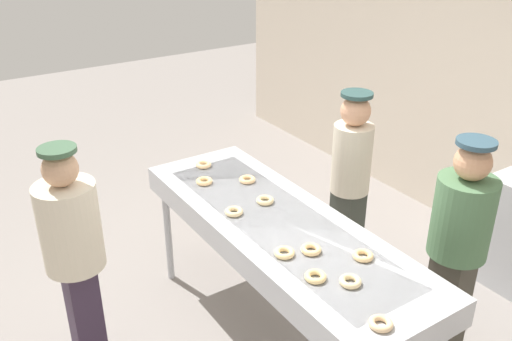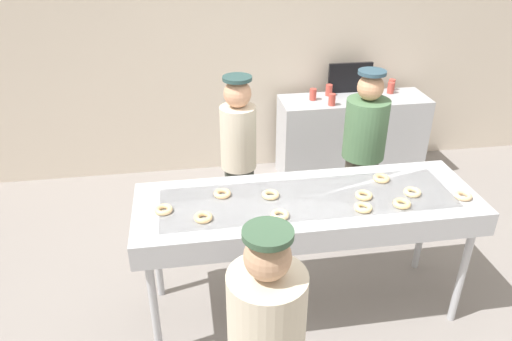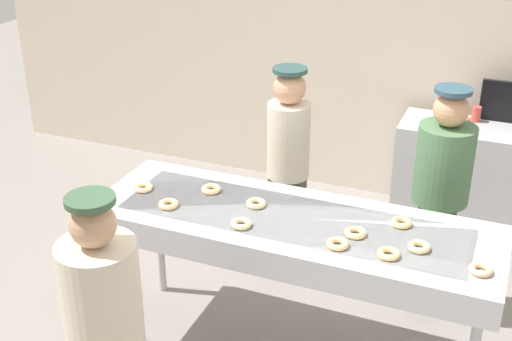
{
  "view_description": "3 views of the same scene",
  "coord_description": "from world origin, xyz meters",
  "px_view_note": "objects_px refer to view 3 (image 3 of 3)",
  "views": [
    {
      "loc": [
        2.47,
        -1.81,
        2.84
      ],
      "look_at": [
        -0.34,
        0.04,
        1.22
      ],
      "focal_mm": 38.73,
      "sensor_mm": 36.0,
      "label": 1
    },
    {
      "loc": [
        -0.8,
        -2.78,
        2.78
      ],
      "look_at": [
        -0.35,
        0.07,
        1.21
      ],
      "focal_mm": 34.03,
      "sensor_mm": 36.0,
      "label": 2
    },
    {
      "loc": [
        1.11,
        -3.26,
        2.95
      ],
      "look_at": [
        -0.29,
        0.14,
        1.2
      ],
      "focal_mm": 47.62,
      "sensor_mm": 36.0,
      "label": 3
    }
  ],
  "objects_px": {
    "plain_donut_3": "(419,247)",
    "plain_donut_9": "(256,203)",
    "worker_assistant": "(441,187)",
    "paper_cup_1": "(448,115)",
    "fryer_conveyor": "(292,231)",
    "prep_counter": "(498,185)",
    "plain_donut_6": "(481,270)",
    "plain_donut_0": "(337,244)",
    "plain_donut_7": "(401,223)",
    "plain_donut_1": "(168,204)",
    "plain_donut_8": "(241,224)",
    "worker_baker": "(288,162)",
    "plain_donut_2": "(211,189)",
    "plain_donut_10": "(143,188)",
    "paper_cup_4": "(465,126)",
    "customer_waiting": "(105,327)",
    "plain_donut_5": "(389,254)",
    "paper_cup_3": "(476,114)",
    "plain_donut_4": "(355,233)"
  },
  "relations": [
    {
      "from": "plain_donut_8",
      "to": "prep_counter",
      "type": "relative_size",
      "value": 0.07
    },
    {
      "from": "plain_donut_2",
      "to": "plain_donut_5",
      "type": "relative_size",
      "value": 1.0
    },
    {
      "from": "prep_counter",
      "to": "plain_donut_6",
      "type": "bearing_deg",
      "value": -89.84
    },
    {
      "from": "plain_donut_10",
      "to": "paper_cup_3",
      "type": "distance_m",
      "value": 2.85
    },
    {
      "from": "plain_donut_7",
      "to": "plain_donut_9",
      "type": "relative_size",
      "value": 1.0
    },
    {
      "from": "plain_donut_6",
      "to": "worker_baker",
      "type": "xyz_separation_m",
      "value": [
        -1.44,
        1.11,
        -0.13
      ]
    },
    {
      "from": "plain_donut_10",
      "to": "customer_waiting",
      "type": "height_order",
      "value": "customer_waiting"
    },
    {
      "from": "fryer_conveyor",
      "to": "plain_donut_0",
      "type": "xyz_separation_m",
      "value": [
        0.33,
        -0.2,
        0.11
      ]
    },
    {
      "from": "plain_donut_3",
      "to": "plain_donut_7",
      "type": "distance_m",
      "value": 0.26
    },
    {
      "from": "plain_donut_1",
      "to": "worker_assistant",
      "type": "distance_m",
      "value": 1.78
    },
    {
      "from": "plain_donut_9",
      "to": "paper_cup_3",
      "type": "relative_size",
      "value": 0.96
    },
    {
      "from": "worker_baker",
      "to": "prep_counter",
      "type": "xyz_separation_m",
      "value": [
        1.43,
        1.11,
        -0.42
      ]
    },
    {
      "from": "plain_donut_10",
      "to": "worker_baker",
      "type": "bearing_deg",
      "value": 57.22
    },
    {
      "from": "fryer_conveyor",
      "to": "prep_counter",
      "type": "bearing_deg",
      "value": 62.71
    },
    {
      "from": "plain_donut_3",
      "to": "plain_donut_4",
      "type": "relative_size",
      "value": 1.0
    },
    {
      "from": "prep_counter",
      "to": "paper_cup_1",
      "type": "relative_size",
      "value": 13.09
    },
    {
      "from": "paper_cup_3",
      "to": "paper_cup_4",
      "type": "bearing_deg",
      "value": -100.53
    },
    {
      "from": "plain_donut_4",
      "to": "plain_donut_7",
      "type": "distance_m",
      "value": 0.3
    },
    {
      "from": "plain_donut_10",
      "to": "worker_baker",
      "type": "relative_size",
      "value": 0.08
    },
    {
      "from": "worker_assistant",
      "to": "paper_cup_1",
      "type": "bearing_deg",
      "value": -71.69
    },
    {
      "from": "plain_donut_1",
      "to": "paper_cup_4",
      "type": "xyz_separation_m",
      "value": [
        1.48,
        2.04,
        -0.02
      ]
    },
    {
      "from": "worker_baker",
      "to": "paper_cup_4",
      "type": "height_order",
      "value": "worker_baker"
    },
    {
      "from": "plain_donut_8",
      "to": "customer_waiting",
      "type": "relative_size",
      "value": 0.07
    },
    {
      "from": "plain_donut_2",
      "to": "worker_assistant",
      "type": "height_order",
      "value": "worker_assistant"
    },
    {
      "from": "plain_donut_2",
      "to": "worker_assistant",
      "type": "relative_size",
      "value": 0.07
    },
    {
      "from": "fryer_conveyor",
      "to": "paper_cup_3",
      "type": "bearing_deg",
      "value": 69.92
    },
    {
      "from": "plain_donut_6",
      "to": "plain_donut_10",
      "type": "xyz_separation_m",
      "value": [
        -2.06,
        0.15,
        0.0
      ]
    },
    {
      "from": "plain_donut_3",
      "to": "worker_assistant",
      "type": "distance_m",
      "value": 0.93
    },
    {
      "from": "paper_cup_1",
      "to": "plain_donut_0",
      "type": "bearing_deg",
      "value": -96.54
    },
    {
      "from": "plain_donut_8",
      "to": "paper_cup_4",
      "type": "xyz_separation_m",
      "value": [
        0.99,
        2.09,
        -0.02
      ]
    },
    {
      "from": "plain_donut_0",
      "to": "plain_donut_9",
      "type": "xyz_separation_m",
      "value": [
        -0.58,
        0.26,
        0.0
      ]
    },
    {
      "from": "plain_donut_2",
      "to": "plain_donut_0",
      "type": "bearing_deg",
      "value": -19.69
    },
    {
      "from": "plain_donut_6",
      "to": "worker_assistant",
      "type": "bearing_deg",
      "value": 108.54
    },
    {
      "from": "paper_cup_1",
      "to": "paper_cup_3",
      "type": "xyz_separation_m",
      "value": [
        0.21,
        0.11,
        0.0
      ]
    },
    {
      "from": "paper_cup_1",
      "to": "plain_donut_3",
      "type": "bearing_deg",
      "value": -86.0
    },
    {
      "from": "plain_donut_7",
      "to": "paper_cup_4",
      "type": "bearing_deg",
      "value": 85.17
    },
    {
      "from": "plain_donut_6",
      "to": "plain_donut_9",
      "type": "distance_m",
      "value": 1.34
    },
    {
      "from": "plain_donut_7",
      "to": "plain_donut_10",
      "type": "distance_m",
      "value": 1.6
    },
    {
      "from": "fryer_conveyor",
      "to": "prep_counter",
      "type": "xyz_separation_m",
      "value": [
        1.06,
        2.06,
        -0.45
      ]
    },
    {
      "from": "plain_donut_2",
      "to": "plain_donut_6",
      "type": "relative_size",
      "value": 1.0
    },
    {
      "from": "plain_donut_3",
      "to": "paper_cup_1",
      "type": "distance_m",
      "value": 2.15
    },
    {
      "from": "plain_donut_7",
      "to": "plain_donut_8",
      "type": "distance_m",
      "value": 0.91
    },
    {
      "from": "plain_donut_1",
      "to": "plain_donut_3",
      "type": "distance_m",
      "value": 1.48
    },
    {
      "from": "plain_donut_2",
      "to": "plain_donut_10",
      "type": "bearing_deg",
      "value": -160.38
    },
    {
      "from": "plain_donut_9",
      "to": "paper_cup_1",
      "type": "height_order",
      "value": "paper_cup_1"
    },
    {
      "from": "plain_donut_7",
      "to": "plain_donut_3",
      "type": "bearing_deg",
      "value": -58.06
    },
    {
      "from": "plain_donut_6",
      "to": "paper_cup_1",
      "type": "distance_m",
      "value": 2.3
    },
    {
      "from": "plain_donut_5",
      "to": "plain_donut_7",
      "type": "bearing_deg",
      "value": 90.68
    },
    {
      "from": "paper_cup_1",
      "to": "paper_cup_4",
      "type": "relative_size",
      "value": 1.0
    },
    {
      "from": "plain_donut_3",
      "to": "plain_donut_9",
      "type": "xyz_separation_m",
      "value": [
        -0.99,
        0.12,
        0.0
      ]
    }
  ]
}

